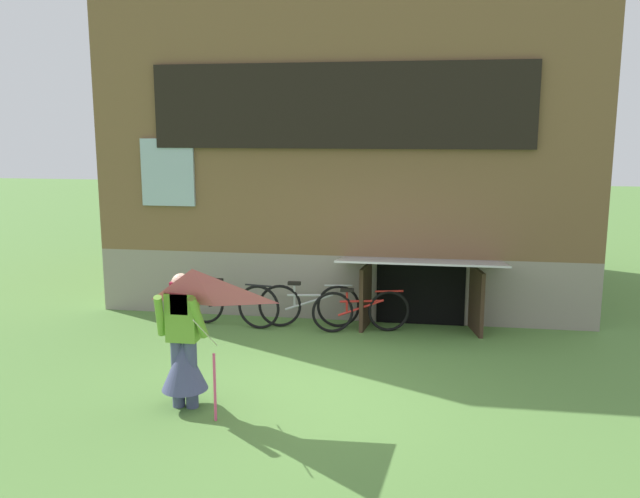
% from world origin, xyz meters
% --- Properties ---
extents(ground_plane, '(60.00, 60.00, 0.00)m').
position_xyz_m(ground_plane, '(0.00, 0.00, 0.00)').
color(ground_plane, '#56843D').
extents(log_house, '(8.18, 6.56, 5.47)m').
position_xyz_m(log_house, '(0.00, 5.72, 2.73)').
color(log_house, gray).
rests_on(log_house, ground_plane).
extents(person, '(0.61, 0.52, 1.55)m').
position_xyz_m(person, '(-1.27, -0.69, 0.65)').
color(person, '#474C75').
rests_on(person, ground_plane).
extents(kite, '(1.07, 1.18, 1.58)m').
position_xyz_m(kite, '(-0.90, -1.32, 1.27)').
color(kite, '#E54C7F').
rests_on(kite, ground_plane).
extents(bicycle_red, '(1.49, 0.40, 0.69)m').
position_xyz_m(bicycle_red, '(0.42, 2.42, 0.34)').
color(bicycle_red, black).
rests_on(bicycle_red, ground_plane).
extents(bicycle_silver, '(1.60, 0.25, 0.73)m').
position_xyz_m(bicycle_silver, '(-0.41, 2.54, 0.36)').
color(bicycle_silver, black).
rests_on(bicycle_silver, ground_plane).
extents(bicycle_black, '(1.65, 0.31, 0.76)m').
position_xyz_m(bicycle_black, '(-1.65, 2.40, 0.37)').
color(bicycle_black, black).
rests_on(bicycle_black, ground_plane).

